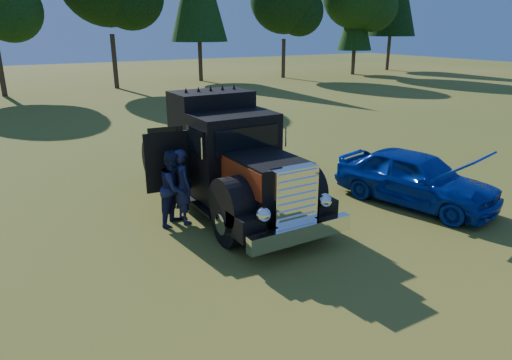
% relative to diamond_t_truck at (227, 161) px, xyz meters
% --- Properties ---
extents(ground, '(120.00, 120.00, 0.00)m').
position_rel_diamond_t_truck_xyz_m(ground, '(0.06, -2.79, -1.28)').
color(ground, '#455A1A').
rests_on(ground, ground).
extents(diamond_t_truck, '(3.38, 7.16, 3.00)m').
position_rel_diamond_t_truck_xyz_m(diamond_t_truck, '(0.00, 0.00, 0.00)').
color(diamond_t_truck, black).
rests_on(diamond_t_truck, ground).
extents(hotrod_coupe, '(2.74, 4.65, 1.89)m').
position_rel_diamond_t_truck_xyz_m(hotrod_coupe, '(4.49, -2.39, -0.53)').
color(hotrod_coupe, '#081BB4').
rests_on(hotrod_coupe, ground).
extents(spectator_near, '(0.45, 0.68, 1.86)m').
position_rel_diamond_t_truck_xyz_m(spectator_near, '(-1.39, -0.36, -0.35)').
color(spectator_near, '#1A283E').
rests_on(spectator_near, ground).
extents(spectator_far, '(1.14, 1.13, 1.86)m').
position_rel_diamond_t_truck_xyz_m(spectator_far, '(-1.59, -0.34, -0.35)').
color(spectator_far, '#22354F').
rests_on(spectator_far, ground).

